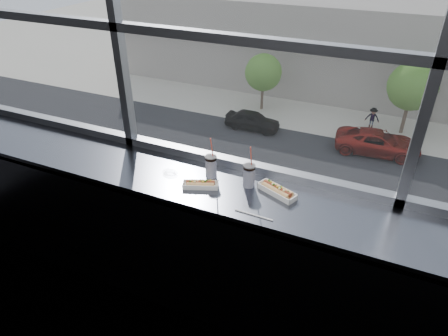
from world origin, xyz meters
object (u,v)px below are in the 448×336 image
at_px(car_near_c, 363,204).
at_px(hotdog_tray_left, 200,184).
at_px(soda_cup_left, 211,165).
at_px(loose_straw, 254,215).
at_px(car_near_b, 229,170).
at_px(tree_center, 413,86).
at_px(pedestrian_b, 373,116).
at_px(wrapper, 170,172).
at_px(soda_cup_right, 249,174).
at_px(hotdog_tray_right, 277,190).
at_px(car_near_a, 122,148).
at_px(tree_left, 263,73).
at_px(car_far_b, 378,139).
at_px(car_far_a, 253,117).

bearing_deg(car_near_c, hotdog_tray_left, 174.27).
distance_m(soda_cup_left, loose_straw, 0.52).
bearing_deg(car_near_b, loose_straw, -163.74).
bearing_deg(car_near_c, tree_center, -9.09).
height_order(car_near_c, tree_center, tree_center).
relative_size(car_near_c, pedestrian_b, 3.07).
distance_m(loose_straw, wrapper, 0.72).
xyz_separation_m(soda_cup_right, pedestrian_b, (-0.29, 28.16, -11.16)).
distance_m(hotdog_tray_right, soda_cup_right, 0.21).
bearing_deg(hotdog_tray_right, tree_center, 109.01).
relative_size(car_near_a, pedestrian_b, 2.83).
bearing_deg(tree_center, hotdog_tray_right, -93.48).
xyz_separation_m(soda_cup_left, car_near_c, (0.85, 16.19, -11.12)).
relative_size(soda_cup_left, tree_center, 0.06).
bearing_deg(tree_left, wrapper, -72.89).
distance_m(car_near_a, tree_center, 20.74).
relative_size(soda_cup_left, soda_cup_right, 1.00).
relative_size(soda_cup_left, pedestrian_b, 0.16).
bearing_deg(loose_straw, soda_cup_right, 117.70).
relative_size(hotdog_tray_right, car_near_b, 0.04).
relative_size(hotdog_tray_left, pedestrian_b, 0.13).
relative_size(wrapper, pedestrian_b, 0.05).
xyz_separation_m(hotdog_tray_left, car_near_a, (-14.49, 16.34, -11.13)).
bearing_deg(soda_cup_left, car_near_c, 86.98).
bearing_deg(car_near_a, loose_straw, -131.64).
bearing_deg(soda_cup_right, car_near_c, 87.97).
bearing_deg(loose_straw, hotdog_tray_right, 79.19).
height_order(hotdog_tray_right, car_near_b, hotdog_tray_right).
bearing_deg(wrapper, pedestrian_b, 89.46).
xyz_separation_m(hotdog_tray_left, car_far_b, (0.79, 24.34, -11.02)).
bearing_deg(car_near_b, car_near_a, 82.56).
bearing_deg(car_far_a, hotdog_tray_left, -161.53).
distance_m(hotdog_tray_left, car_near_a, 24.51).
distance_m(wrapper, tree_left, 30.90).
relative_size(hotdog_tray_left, soda_cup_left, 0.80).
xyz_separation_m(wrapper, pedestrian_b, (0.27, 28.25, -11.09)).
height_order(car_far_b, car_near_c, car_far_b).
distance_m(hotdog_tray_left, soda_cup_right, 0.33).
bearing_deg(car_far_b, tree_left, 63.22).
height_order(soda_cup_right, pedestrian_b, soda_cup_right).
height_order(hotdog_tray_left, car_near_b, hotdog_tray_left).
relative_size(car_far_b, tree_left, 1.32).
height_order(hotdog_tray_right, car_near_c, hotdog_tray_right).
relative_size(loose_straw, car_near_a, 0.04).
xyz_separation_m(wrapper, car_far_b, (1.06, 24.28, -11.01)).
xyz_separation_m(wrapper, tree_center, (2.47, 28.28, -8.41)).
distance_m(loose_straw, car_near_b, 21.04).
bearing_deg(car_far_a, hotdog_tray_right, -160.41).
distance_m(loose_straw, tree_left, 31.28).
relative_size(hotdog_tray_right, car_far_a, 0.05).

